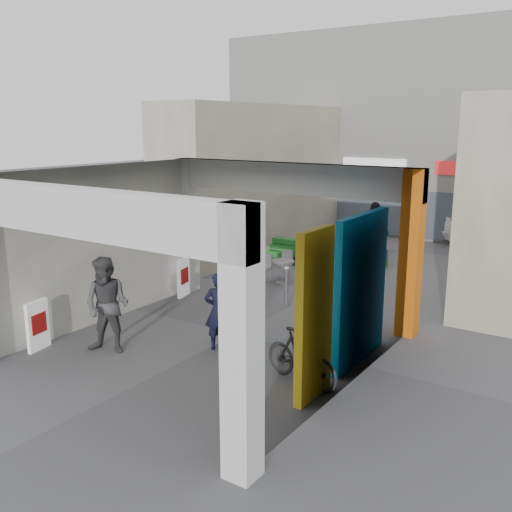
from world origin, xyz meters
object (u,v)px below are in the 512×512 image
Objects in this scene: border_collie at (233,326)px; man_crates at (374,231)px; cafe_set at (284,271)px; man_back_turned at (107,305)px; man_with_dog at (219,311)px; produce_stand at (285,253)px; white_van at (504,232)px; man_elderly at (324,301)px; bicycle_rear at (301,357)px; bicycle_front at (323,327)px.

border_collie is 8.26m from man_crates.
man_back_turned is at bearing -91.25° from cafe_set.
cafe_set is 5.30m from man_with_dog.
produce_stand is 7.74m from white_van.
man_crates reaches higher than man_with_dog.
cafe_set is at bearing 173.28° from white_van.
man_elderly reaches higher than produce_stand.
man_back_turned is 3.93m from bicycle_rear.
man_crates is (-1.82, 7.07, 0.17)m from man_elderly.
white_van is (4.56, 13.65, -0.23)m from man_back_turned.
bicycle_rear reaches higher than border_collie.
border_collie is at bearing 78.15° from bicycle_rear.
man_elderly is (1.38, 1.76, -0.00)m from man_with_dog.
man_with_dog reaches higher than bicycle_front.
man_crates is at bearing 73.56° from cafe_set.
man_back_turned reaches higher than man_with_dog.
border_collie is 1.96m from man_elderly.
man_crates reaches higher than white_van.
man_crates is at bearing 45.01° from bicycle_front.
bicycle_rear reaches higher than cafe_set.
bicycle_front reaches higher than border_collie.
bicycle_front is 1.12× the size of bicycle_rear.
man_with_dog is at bearing -168.57° from white_van.
white_van is at bearing -115.51° from man_crates.
man_crates is 4.83m from white_van.
man_with_dog reaches higher than cafe_set.
white_van reaches higher than bicycle_front.
man_with_dog is 1.00× the size of man_elderly.
man_back_turned is at bearing -114.96° from man_elderly.
bicycle_front is at bearing 177.89° from man_with_dog.
man_with_dog reaches higher than white_van.
bicycle_front is at bearing -42.92° from man_elderly.
white_van is (3.30, 3.51, -0.24)m from man_crates.
border_collie is 0.80m from man_with_dog.
bicycle_rear is at bearing -51.75° from man_elderly.
cafe_set is 0.74× the size of bicycle_front.
produce_stand is 7.33m from bicycle_front.
man_elderly is at bearing -163.64° from man_with_dog.
white_van reaches higher than bicycle_rear.
man_crates is 0.45× the size of white_van.
white_van is (0.76, 12.78, 0.24)m from bicycle_rear.
border_collie is at bearing 110.01° from man_crates.
man_with_dog is 8.84m from man_crates.
bicycle_front is (2.15, -7.70, -0.49)m from man_crates.
man_crates reaches higher than bicycle_rear.
man_crates reaches higher than cafe_set.
cafe_set is 0.31× the size of white_van.
cafe_set is 0.83× the size of bicycle_rear.
cafe_set reaches higher than border_collie.
bicycle_front is (1.82, 0.52, 0.19)m from border_collie.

